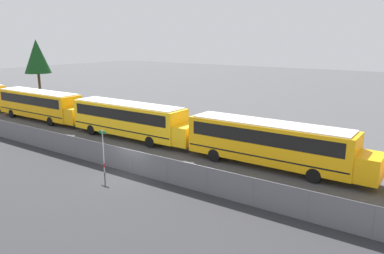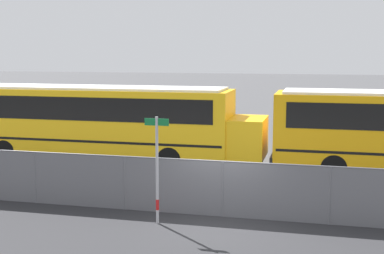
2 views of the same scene
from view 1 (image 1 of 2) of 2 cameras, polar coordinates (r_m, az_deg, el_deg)
name	(u,v)px [view 1 (image 1 of 2)]	position (r m, az deg, el deg)	size (l,w,h in m)	color
ground_plane	(133,173)	(26.39, -9.02, -6.98)	(200.00, 200.00, 0.00)	#424244
road_strip	(58,204)	(22.82, -19.71, -10.93)	(131.43, 12.00, 0.01)	#2B2B2D
fence	(132,161)	(26.10, -9.09, -5.20)	(97.50, 0.07, 1.69)	#9EA0A5
school_bus_1	(40,103)	(45.82, -22.13, 3.39)	(13.69, 2.62, 3.32)	orange
school_bus_2	(130,118)	(34.94, -9.43, 1.38)	(13.69, 2.62, 3.32)	yellow
school_bus_3	(272,141)	(27.18, 12.07, -2.15)	(13.69, 2.62, 3.32)	orange
street_sign	(103,150)	(26.36, -13.36, -3.49)	(0.70, 0.09, 3.06)	#B7B7BC
tree_2	(37,56)	(70.65, -22.56, 9.91)	(4.43, 4.43, 9.04)	#51381E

